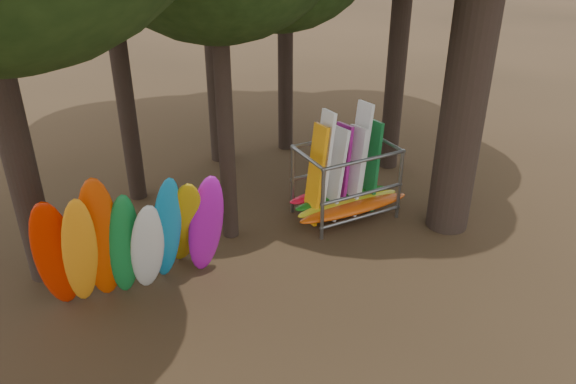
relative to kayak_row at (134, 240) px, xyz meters
name	(u,v)px	position (x,y,z in m)	size (l,w,h in m)	color
ground	(316,278)	(3.50, -1.10, -1.39)	(120.00, 120.00, 0.00)	#47331E
kayak_row	(134,240)	(0.00, 0.00, 0.00)	(3.72, 2.09, 3.18)	red
storage_rack	(345,184)	(5.57, 0.99, -0.50)	(3.17, 1.55, 2.87)	slate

